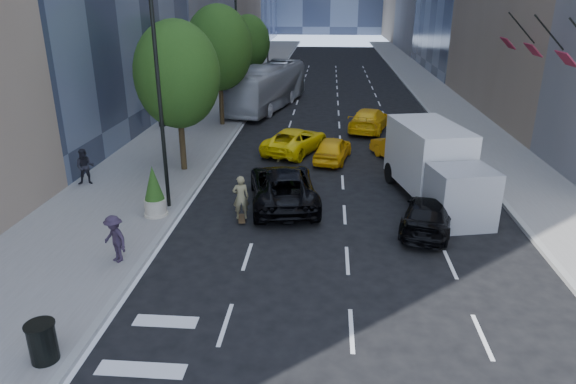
# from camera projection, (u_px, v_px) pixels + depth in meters

# --- Properties ---
(ground) EXTENTS (160.00, 160.00, 0.00)m
(ground) POSITION_uv_depth(u_px,v_px,m) (318.00, 259.00, 17.84)
(ground) COLOR black
(ground) RESTS_ON ground
(sidewalk_left) EXTENTS (6.00, 120.00, 0.15)m
(sidewalk_left) POSITION_uv_depth(u_px,v_px,m) (227.00, 96.00, 46.41)
(sidewalk_left) COLOR slate
(sidewalk_left) RESTS_ON ground
(sidewalk_right) EXTENTS (4.00, 120.00, 0.15)m
(sidewalk_right) POSITION_uv_depth(u_px,v_px,m) (441.00, 99.00, 45.00)
(sidewalk_right) COLOR slate
(sidewalk_right) RESTS_ON ground
(lamp_near) EXTENTS (2.13, 0.22, 10.00)m
(lamp_near) POSITION_uv_depth(u_px,v_px,m) (162.00, 72.00, 19.95)
(lamp_near) COLOR black
(lamp_near) RESTS_ON sidewalk_left
(lamp_far) EXTENTS (2.13, 0.22, 10.00)m
(lamp_far) POSITION_uv_depth(u_px,v_px,m) (239.00, 37.00, 36.71)
(lamp_far) COLOR black
(lamp_far) RESTS_ON sidewalk_left
(tree_near) EXTENTS (4.20, 4.20, 7.46)m
(tree_near) POSITION_uv_depth(u_px,v_px,m) (177.00, 75.00, 24.98)
(tree_near) COLOR #2F2412
(tree_near) RESTS_ON sidewalk_left
(tree_mid) EXTENTS (4.50, 4.50, 7.99)m
(tree_mid) POSITION_uv_depth(u_px,v_px,m) (219.00, 48.00, 34.16)
(tree_mid) COLOR #2F2412
(tree_mid) RESTS_ON sidewalk_left
(tree_far) EXTENTS (3.90, 3.90, 6.92)m
(tree_far) POSITION_uv_depth(u_px,v_px,m) (249.00, 42.00, 46.51)
(tree_far) COLOR #2F2412
(tree_far) RESTS_ON sidewalk_left
(traffic_signal) EXTENTS (2.48, 0.53, 5.20)m
(traffic_signal) POSITION_uv_depth(u_px,v_px,m) (268.00, 40.00, 54.04)
(traffic_signal) COLOR black
(traffic_signal) RESTS_ON sidewalk_left
(facade_flags) EXTENTS (1.85, 13.30, 2.05)m
(facade_flags) POSITION_uv_depth(u_px,v_px,m) (552.00, 50.00, 24.15)
(facade_flags) COLOR black
(facade_flags) RESTS_ON ground
(skateboarder) EXTENTS (0.74, 0.56, 1.81)m
(skateboarder) POSITION_uv_depth(u_px,v_px,m) (241.00, 200.00, 20.55)
(skateboarder) COLOR olive
(skateboarder) RESTS_ON ground
(black_sedan_lincoln) EXTENTS (3.66, 6.27, 1.64)m
(black_sedan_lincoln) POSITION_uv_depth(u_px,v_px,m) (283.00, 186.00, 22.33)
(black_sedan_lincoln) COLOR black
(black_sedan_lincoln) RESTS_ON ground
(black_sedan_mercedes) EXTENTS (3.01, 4.82, 1.30)m
(black_sedan_mercedes) POSITION_uv_depth(u_px,v_px,m) (429.00, 214.00, 19.87)
(black_sedan_mercedes) COLOR black
(black_sedan_mercedes) RESTS_ON ground
(taxi_a) EXTENTS (2.37, 4.26, 1.37)m
(taxi_a) POSITION_uv_depth(u_px,v_px,m) (333.00, 149.00, 28.27)
(taxi_a) COLOR yellow
(taxi_a) RESTS_ON ground
(taxi_b) EXTENTS (3.16, 4.60, 1.44)m
(taxi_b) POSITION_uv_depth(u_px,v_px,m) (400.00, 149.00, 28.10)
(taxi_b) COLOR #FF9E0D
(taxi_b) RESTS_ON ground
(taxi_c) EXTENTS (4.07, 5.63, 1.42)m
(taxi_c) POSITION_uv_depth(u_px,v_px,m) (295.00, 140.00, 29.81)
(taxi_c) COLOR yellow
(taxi_c) RESTS_ON ground
(taxi_d) EXTENTS (3.44, 5.60, 1.52)m
(taxi_d) POSITION_uv_depth(u_px,v_px,m) (370.00, 120.00, 34.60)
(taxi_d) COLOR yellow
(taxi_d) RESTS_ON ground
(city_bus) EXTENTS (5.52, 12.75, 3.46)m
(city_bus) POSITION_uv_depth(u_px,v_px,m) (267.00, 87.00, 41.31)
(city_bus) COLOR #B4B6BA
(city_bus) RESTS_ON ground
(box_truck) EXTENTS (3.87, 7.16, 3.25)m
(box_truck) POSITION_uv_depth(u_px,v_px,m) (436.00, 166.00, 22.35)
(box_truck) COLOR silver
(box_truck) RESTS_ON ground
(pedestrian_a) EXTENTS (0.99, 0.85, 1.73)m
(pedestrian_a) POSITION_uv_depth(u_px,v_px,m) (85.00, 167.00, 24.23)
(pedestrian_a) COLOR black
(pedestrian_a) RESTS_ON sidewalk_left
(pedestrian_b) EXTENTS (1.18, 0.53, 1.97)m
(pedestrian_b) POSITION_uv_depth(u_px,v_px,m) (161.00, 112.00, 35.02)
(pedestrian_b) COLOR black
(pedestrian_b) RESTS_ON sidewalk_left
(pedestrian_c) EXTENTS (1.24, 1.11, 1.67)m
(pedestrian_c) POSITION_uv_depth(u_px,v_px,m) (115.00, 239.00, 17.12)
(pedestrian_c) COLOR #2D2233
(pedestrian_c) RESTS_ON sidewalk_left
(trash_can) EXTENTS (0.67, 0.67, 1.00)m
(trash_can) POSITION_uv_depth(u_px,v_px,m) (43.00, 343.00, 12.51)
(trash_can) COLOR black
(trash_can) RESTS_ON sidewalk_left
(planter_shrub) EXTENTS (0.88, 0.88, 2.11)m
(planter_shrub) POSITION_uv_depth(u_px,v_px,m) (154.00, 192.00, 20.72)
(planter_shrub) COLOR #B5AD96
(planter_shrub) RESTS_ON sidewalk_left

